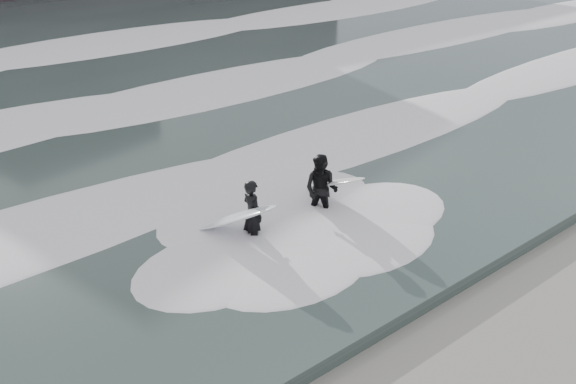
% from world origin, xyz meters
% --- Properties ---
extents(foam_near, '(60.00, 3.20, 0.20)m').
position_xyz_m(foam_near, '(0.00, 9.00, 0.40)').
color(foam_near, white).
rests_on(foam_near, sea).
extents(foam_mid, '(60.00, 4.00, 0.24)m').
position_xyz_m(foam_mid, '(0.00, 16.00, 0.42)').
color(foam_mid, white).
rests_on(foam_mid, sea).
extents(foam_far, '(60.00, 4.80, 0.30)m').
position_xyz_m(foam_far, '(0.00, 25.00, 0.45)').
color(foam_far, white).
rests_on(foam_far, sea).
extents(surfer_left, '(1.24, 2.12, 1.50)m').
position_xyz_m(surfer_left, '(-0.94, 6.82, 0.76)').
color(surfer_left, black).
rests_on(surfer_left, ground).
extents(surfer_right, '(1.23, 1.95, 1.60)m').
position_xyz_m(surfer_right, '(1.03, 6.67, 0.81)').
color(surfer_right, black).
rests_on(surfer_right, ground).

